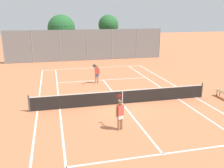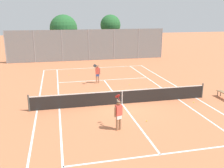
% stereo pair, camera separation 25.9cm
% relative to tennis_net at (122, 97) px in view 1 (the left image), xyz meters
% --- Properties ---
extents(ground_plane, '(120.00, 120.00, 0.00)m').
position_rel_tennis_net_xyz_m(ground_plane, '(0.00, 0.00, -0.51)').
color(ground_plane, '#C67047').
extents(court_line_markings, '(11.10, 23.90, 0.01)m').
position_rel_tennis_net_xyz_m(court_line_markings, '(0.00, 0.00, -0.51)').
color(court_line_markings, white).
rests_on(court_line_markings, ground).
extents(tennis_net, '(12.00, 0.10, 1.07)m').
position_rel_tennis_net_xyz_m(tennis_net, '(0.00, 0.00, 0.00)').
color(tennis_net, '#474C47').
rests_on(tennis_net, ground).
extents(player_near_side, '(0.49, 0.86, 1.77)m').
position_rel_tennis_net_xyz_m(player_near_side, '(-1.18, -3.68, 0.42)').
color(player_near_side, '#936B4C').
rests_on(player_near_side, ground).
extents(player_far_left, '(0.70, 0.72, 1.77)m').
position_rel_tennis_net_xyz_m(player_far_left, '(-0.74, 5.50, 0.42)').
color(player_far_left, tan).
rests_on(player_far_left, ground).
extents(loose_tennis_ball_0, '(0.07, 0.07, 0.07)m').
position_rel_tennis_net_xyz_m(loose_tennis_ball_0, '(1.81, 4.31, -0.48)').
color(loose_tennis_ball_0, '#D1DB33').
rests_on(loose_tennis_ball_0, ground).
extents(loose_tennis_ball_1, '(0.07, 0.07, 0.07)m').
position_rel_tennis_net_xyz_m(loose_tennis_ball_1, '(-3.02, 8.99, -0.48)').
color(loose_tennis_ball_1, '#D1DB33').
rests_on(loose_tennis_ball_1, ground).
extents(loose_tennis_ball_2, '(0.07, 0.07, 0.07)m').
position_rel_tennis_net_xyz_m(loose_tennis_ball_2, '(0.62, -3.04, -0.48)').
color(loose_tennis_ball_2, '#D1DB33').
rests_on(loose_tennis_ball_2, ground).
extents(loose_tennis_ball_3, '(0.07, 0.07, 0.07)m').
position_rel_tennis_net_xyz_m(loose_tennis_ball_3, '(4.81, -0.87, -0.48)').
color(loose_tennis_ball_3, '#D1DB33').
rests_on(loose_tennis_ball_3, ground).
extents(courtside_bench, '(0.36, 1.50, 0.47)m').
position_rel_tennis_net_xyz_m(courtside_bench, '(7.37, -0.62, -0.10)').
color(courtside_bench, olive).
rests_on(courtside_bench, ground).
extents(back_fence, '(20.15, 0.08, 3.95)m').
position_rel_tennis_net_xyz_m(back_fence, '(0.00, 16.71, 1.47)').
color(back_fence, gray).
rests_on(back_fence, ground).
extents(tree_behind_left, '(3.77, 3.77, 5.75)m').
position_rel_tennis_net_xyz_m(tree_behind_left, '(-2.79, 20.64, 3.26)').
color(tree_behind_left, brown).
rests_on(tree_behind_left, ground).
extents(tree_behind_right, '(2.80, 2.80, 5.73)m').
position_rel_tennis_net_xyz_m(tree_behind_right, '(3.46, 19.55, 3.75)').
color(tree_behind_right, brown).
rests_on(tree_behind_right, ground).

